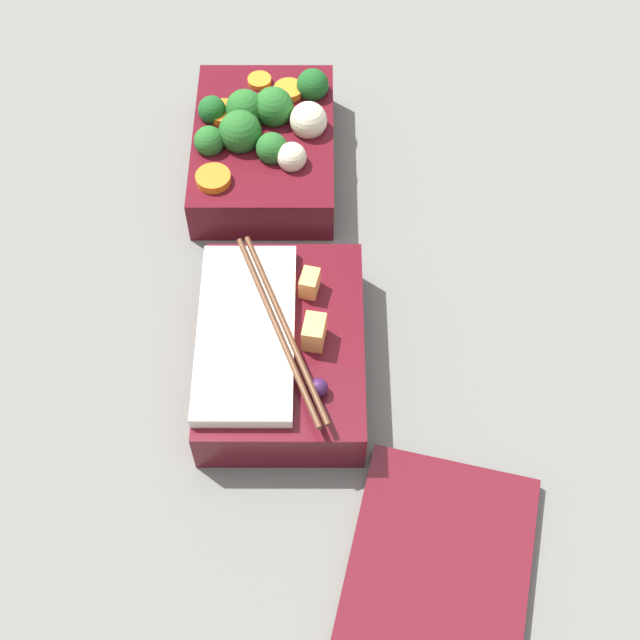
% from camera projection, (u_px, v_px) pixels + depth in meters
% --- Properties ---
extents(ground_plane, '(3.00, 3.00, 0.00)m').
position_uv_depth(ground_plane, '(272.00, 262.00, 0.86)').
color(ground_plane, slate).
extents(bento_tray_vegetable, '(0.20, 0.14, 0.08)m').
position_uv_depth(bento_tray_vegetable, '(264.00, 143.00, 0.91)').
color(bento_tray_vegetable, '#510F19').
rests_on(bento_tray_vegetable, ground_plane).
extents(bento_tray_rice, '(0.20, 0.14, 0.07)m').
position_uv_depth(bento_tray_rice, '(279.00, 348.00, 0.77)').
color(bento_tray_rice, '#510F19').
rests_on(bento_tray_rice, ground_plane).
extents(bento_lid, '(0.22, 0.18, 0.01)m').
position_uv_depth(bento_lid, '(437.00, 578.00, 0.69)').
color(bento_lid, '#510F19').
rests_on(bento_lid, ground_plane).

